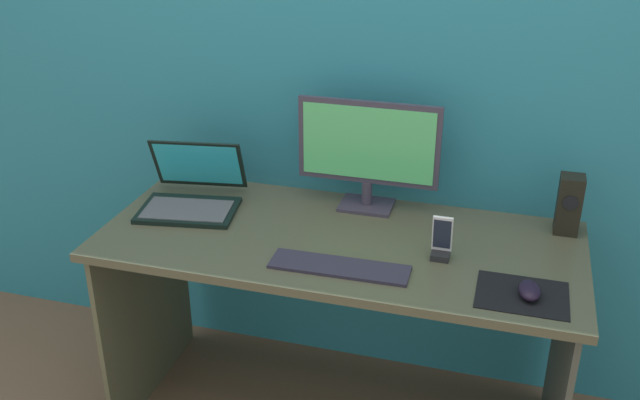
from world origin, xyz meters
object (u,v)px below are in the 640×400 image
(monitor, at_px, (368,150))
(speaker_right, at_px, (569,204))
(phone_in_dock, at_px, (441,243))
(keyboard_external, at_px, (339,267))
(laptop, at_px, (192,194))
(mouse, at_px, (530,290))

(monitor, height_order, speaker_right, monitor)
(phone_in_dock, bearing_deg, keyboard_external, -152.15)
(laptop, bearing_deg, speaker_right, 7.24)
(mouse, relative_size, phone_in_dock, 0.72)
(keyboard_external, height_order, phone_in_dock, phone_in_dock)
(monitor, distance_m, speaker_right, 0.67)
(monitor, relative_size, phone_in_dock, 3.46)
(monitor, xyz_separation_m, keyboard_external, (0.02, -0.43, -0.21))
(keyboard_external, distance_m, phone_in_dock, 0.32)
(monitor, bearing_deg, phone_in_dock, -44.01)
(monitor, bearing_deg, speaker_right, -0.23)
(keyboard_external, bearing_deg, speaker_right, 32.52)
(mouse, xyz_separation_m, phone_in_dock, (-0.26, 0.15, 0.03))
(mouse, height_order, phone_in_dock, phone_in_dock)
(phone_in_dock, bearing_deg, laptop, 172.06)
(laptop, bearing_deg, keyboard_external, -24.17)
(laptop, bearing_deg, phone_in_dock, -7.94)
(speaker_right, height_order, phone_in_dock, speaker_right)
(mouse, bearing_deg, keyboard_external, 174.63)
(monitor, xyz_separation_m, speaker_right, (0.66, -0.00, -0.11))
(speaker_right, distance_m, laptop, 1.25)
(phone_in_dock, bearing_deg, mouse, -29.74)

